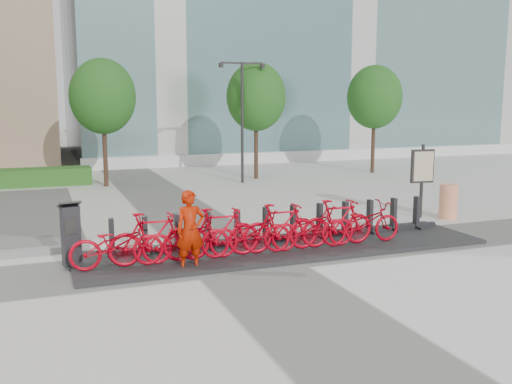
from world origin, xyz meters
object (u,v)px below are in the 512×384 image
object	(u,v)px
bike_0	(117,244)
kiosk	(71,235)
construction_barrel	(448,202)
map_sign	(422,169)
worker_red	(190,231)

from	to	relation	value
bike_0	kiosk	distance (m)	0.99
construction_barrel	map_sign	xyz separation A→B (m)	(-0.64, 0.44, 0.93)
bike_0	worker_red	distance (m)	1.50
bike_0	kiosk	size ratio (longest dim) A/B	1.38
worker_red	construction_barrel	bearing A→B (deg)	10.63
kiosk	worker_red	size ratio (longest dim) A/B	0.83
bike_0	worker_red	xyz separation A→B (m)	(1.42, -0.43, 0.25)
bike_0	map_sign	world-z (taller)	map_sign
bike_0	map_sign	size ratio (longest dim) A/B	0.87
construction_barrel	map_sign	world-z (taller)	map_sign
map_sign	worker_red	bearing A→B (deg)	-152.74
kiosk	construction_barrel	xyz separation A→B (m)	(10.64, 1.44, -0.23)
worker_red	construction_barrel	xyz separation A→B (m)	(8.37, 2.35, -0.32)
kiosk	construction_barrel	world-z (taller)	kiosk
kiosk	bike_0	bearing A→B (deg)	-39.22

